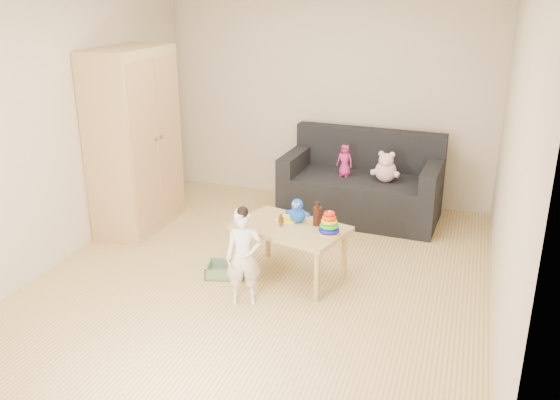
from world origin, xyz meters
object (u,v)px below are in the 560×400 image
(wardrobe, at_px, (135,141))
(play_table, at_px, (290,252))
(sofa, at_px, (360,197))
(toddler, at_px, (244,258))

(wardrobe, relative_size, play_table, 2.01)
(wardrobe, relative_size, sofa, 1.11)
(wardrobe, height_order, play_table, wardrobe)
(sofa, relative_size, toddler, 2.12)
(sofa, relative_size, play_table, 1.80)
(wardrobe, height_order, sofa, wardrobe)
(wardrobe, xyz_separation_m, sofa, (2.27, 1.00, -0.73))
(wardrobe, distance_m, toddler, 2.19)
(wardrobe, bearing_deg, play_table, -18.82)
(play_table, bearing_deg, wardrobe, 161.18)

